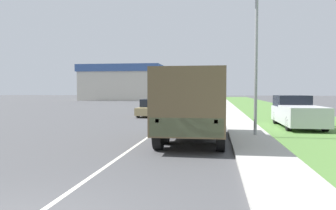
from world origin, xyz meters
name	(u,v)px	position (x,y,z in m)	size (l,w,h in m)	color
ground_plane	(193,106)	(0.00, 40.00, 0.00)	(180.00, 180.00, 0.00)	#4C4C4F
lane_centre_stripe	(193,106)	(0.00, 40.00, 0.00)	(0.12, 120.00, 0.00)	silver
sidewalk_right	(227,106)	(4.50, 40.00, 0.06)	(1.80, 120.00, 0.12)	beige
grass_strip_right	(261,106)	(8.90, 40.00, 0.01)	(7.00, 120.00, 0.02)	#56843D
military_truck	(193,102)	(2.08, 9.33, 1.62)	(2.46, 6.65, 2.86)	#545B3D
car_nearest_ahead	(152,108)	(-2.10, 21.94, 0.63)	(1.86, 4.30, 1.38)	tan
car_second_ahead	(206,101)	(1.79, 37.88, 0.68)	(1.89, 4.54, 1.50)	navy
car_third_ahead	(210,99)	(1.97, 54.09, 0.64)	(1.83, 4.51, 1.40)	tan
pickup_truck	(297,112)	(7.58, 15.43, 0.86)	(2.00, 5.55, 1.77)	silver
lamp_post	(252,31)	(4.56, 10.95, 4.72)	(1.69, 0.24, 7.83)	gray
building_distant	(125,83)	(-16.61, 65.12, 3.74)	(17.06, 12.98, 7.38)	beige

